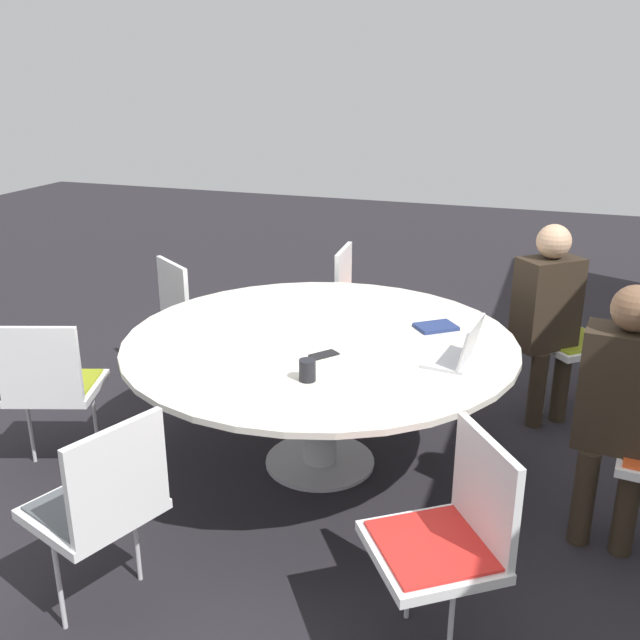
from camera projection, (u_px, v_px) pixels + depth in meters
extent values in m
plane|color=black|center=(320.00, 462.00, 3.95)|extent=(16.00, 16.00, 0.00)
cylinder|color=#B7B7BC|center=(320.00, 461.00, 3.95)|extent=(0.60, 0.60, 0.02)
cylinder|color=#B7B7BC|center=(320.00, 403.00, 3.83)|extent=(0.18, 0.18, 0.69)
cylinder|color=silver|center=(320.00, 341.00, 3.71)|extent=(2.04, 2.04, 0.03)
cylinder|color=silver|center=(620.00, 498.00, 3.26)|extent=(0.02, 0.02, 0.43)
cube|color=white|center=(573.00, 343.00, 4.42)|extent=(0.61, 0.61, 0.04)
cube|color=olive|center=(573.00, 339.00, 4.41)|extent=(0.53, 0.54, 0.01)
cube|color=white|center=(556.00, 301.00, 4.52)|extent=(0.30, 0.33, 0.40)
cylinder|color=silver|center=(591.00, 373.00, 4.57)|extent=(0.02, 0.02, 0.43)
cylinder|color=silver|center=(545.00, 383.00, 4.44)|extent=(0.02, 0.02, 0.43)
cube|color=white|center=(370.00, 307.00, 5.08)|extent=(0.47, 0.45, 0.04)
cube|color=#E04C1E|center=(370.00, 304.00, 5.07)|extent=(0.42, 0.40, 0.01)
cube|color=white|center=(343.00, 276.00, 5.05)|extent=(0.42, 0.06, 0.40)
cylinder|color=silver|center=(373.00, 330.00, 5.33)|extent=(0.02, 0.02, 0.43)
cylinder|color=silver|center=(364.00, 347.00, 5.00)|extent=(0.02, 0.02, 0.43)
cube|color=white|center=(202.00, 317.00, 4.88)|extent=(0.60, 0.60, 0.04)
cube|color=gold|center=(202.00, 314.00, 4.87)|extent=(0.53, 0.53, 0.01)
cube|color=white|center=(173.00, 292.00, 4.70)|extent=(0.27, 0.36, 0.40)
cylinder|color=silver|center=(192.00, 341.00, 5.10)|extent=(0.02, 0.02, 0.43)
cylinder|color=silver|center=(216.00, 357.00, 4.82)|extent=(0.02, 0.02, 0.43)
cube|color=white|center=(58.00, 388.00, 3.81)|extent=(0.54, 0.55, 0.04)
cube|color=olive|center=(57.00, 384.00, 3.80)|extent=(0.47, 0.49, 0.01)
cube|color=white|center=(38.00, 365.00, 3.55)|extent=(0.16, 0.41, 0.40)
cylinder|color=silver|center=(30.00, 427.00, 3.89)|extent=(0.02, 0.02, 0.43)
cylinder|color=silver|center=(96.00, 427.00, 3.89)|extent=(0.02, 0.02, 0.43)
cube|color=white|center=(93.00, 509.00, 2.77)|extent=(0.56, 0.54, 0.04)
cube|color=#4C5156|center=(92.00, 503.00, 2.76)|extent=(0.49, 0.48, 0.01)
cube|color=white|center=(118.00, 477.00, 2.58)|extent=(0.40, 0.17, 0.40)
cylinder|color=silver|center=(59.00, 583.00, 2.72)|extent=(0.02, 0.02, 0.43)
cylinder|color=silver|center=(136.00, 537.00, 2.98)|extent=(0.02, 0.02, 0.43)
cube|color=white|center=(431.00, 551.00, 2.53)|extent=(0.60, 0.60, 0.04)
cube|color=red|center=(432.00, 545.00, 2.52)|extent=(0.53, 0.53, 0.01)
cube|color=white|center=(485.00, 489.00, 2.51)|extent=(0.36, 0.27, 0.40)
cylinder|color=silver|center=(450.00, 640.00, 2.45)|extent=(0.02, 0.02, 0.43)
cylinder|color=silver|center=(408.00, 573.00, 2.77)|extent=(0.02, 0.02, 0.43)
cylinder|color=#2D2319|center=(626.00, 507.00, 3.15)|extent=(0.10, 0.10, 0.47)
cylinder|color=#2D2319|center=(584.00, 497.00, 3.23)|extent=(0.10, 0.10, 0.47)
cube|color=#2D2319|center=(623.00, 390.00, 3.10)|extent=(0.26, 0.38, 0.55)
sphere|color=brown|center=(636.00, 308.00, 2.98)|extent=(0.20, 0.20, 0.20)
cylinder|color=#2D2319|center=(561.00, 385.00, 4.35)|extent=(0.10, 0.10, 0.47)
cylinder|color=#2D2319|center=(537.00, 390.00, 4.29)|extent=(0.10, 0.10, 0.47)
cube|color=#2D2319|center=(547.00, 303.00, 4.24)|extent=(0.40, 0.41, 0.55)
sphere|color=tan|center=(554.00, 241.00, 4.11)|extent=(0.20, 0.20, 0.20)
cube|color=silver|center=(450.00, 359.00, 3.42)|extent=(0.32, 0.23, 0.02)
cube|color=silver|center=(471.00, 341.00, 3.34)|extent=(0.30, 0.09, 0.20)
cube|color=black|center=(470.00, 341.00, 3.34)|extent=(0.27, 0.07, 0.17)
cube|color=navy|center=(436.00, 327.00, 3.84)|extent=(0.25, 0.26, 0.02)
cylinder|color=black|center=(307.00, 370.00, 3.19)|extent=(0.08, 0.08, 0.10)
cube|color=black|center=(324.00, 355.00, 3.48)|extent=(0.15, 0.14, 0.01)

